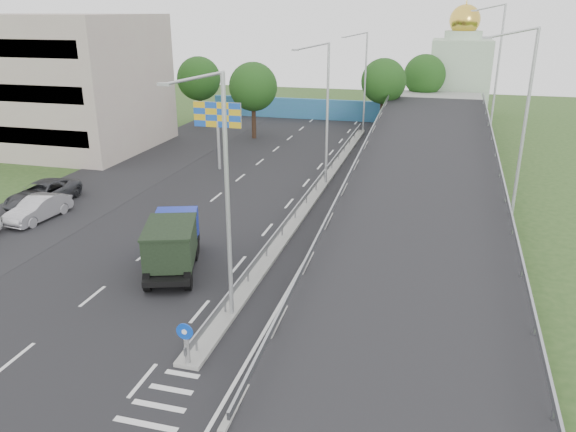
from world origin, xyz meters
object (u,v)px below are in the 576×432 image
(lamp_post_mid, at_px, (325,107))
(dump_truck, at_px, (173,242))
(lamp_post_far, at_px, (364,77))
(church, at_px, (460,71))
(parked_car_c, at_px, (42,194))
(lamp_post_near, at_px, (223,187))
(sign_bollard, at_px, (186,343))
(billboard, at_px, (218,119))
(parked_car_b, at_px, (38,208))

(lamp_post_mid, height_order, dump_truck, lamp_post_mid)
(lamp_post_far, distance_m, church, 17.15)
(parked_car_c, bearing_deg, lamp_post_near, -30.94)
(sign_bollard, relative_size, lamp_post_far, 0.17)
(sign_bollard, bearing_deg, billboard, 109.21)
(lamp_post_mid, relative_size, lamp_post_far, 1.00)
(church, distance_m, parked_car_c, 51.46)
(lamp_post_near, distance_m, billboard, 23.87)
(lamp_post_far, xyz_separation_m, parked_car_c, (-17.19, -29.52, -5.02))
(lamp_post_near, distance_m, lamp_post_far, 40.00)
(church, distance_m, billboard, 37.23)
(dump_truck, bearing_deg, sign_bollard, -80.11)
(sign_bollard, xyz_separation_m, lamp_post_mid, (0.11, 23.83, 4.77))
(lamp_post_near, xyz_separation_m, church, (9.89, 54.00, -0.50))
(billboard, bearing_deg, parked_car_b, -114.86)
(lamp_post_mid, bearing_deg, lamp_post_near, -90.00)
(parked_car_b, bearing_deg, church, 66.59)
(lamp_post_far, relative_size, church, 0.73)
(sign_bollard, bearing_deg, lamp_post_near, 88.36)
(billboard, xyz_separation_m, parked_car_b, (-6.49, -14.01, -3.44))
(church, height_order, parked_car_b, church)
(lamp_post_mid, height_order, lamp_post_far, same)
(sign_bollard, relative_size, lamp_post_mid, 0.17)
(church, xyz_separation_m, dump_truck, (-14.20, -50.27, -3.85))
(dump_truck, bearing_deg, billboard, 85.54)
(church, distance_m, parked_car_b, 52.80)
(lamp_post_far, bearing_deg, parked_car_c, -120.22)
(parked_car_c, bearing_deg, billboard, 55.37)
(parked_car_b, xyz_separation_m, parked_car_c, (-1.59, 2.49, 0.05))
(sign_bollard, bearing_deg, lamp_post_far, 89.86)
(lamp_post_mid, height_order, church, church)
(lamp_post_far, bearing_deg, sign_bollard, -90.14)
(lamp_post_near, bearing_deg, lamp_post_far, 90.00)
(church, distance_m, dump_truck, 52.38)
(sign_bollard, distance_m, lamp_post_far, 44.08)
(lamp_post_mid, distance_m, parked_car_b, 20.33)
(billboard, distance_m, parked_car_b, 15.82)
(billboard, height_order, parked_car_b, billboard)
(billboard, height_order, parked_car_c, billboard)
(dump_truck, relative_size, parked_car_c, 1.11)
(lamp_post_near, distance_m, parked_car_b, 18.25)
(sign_bollard, xyz_separation_m, parked_car_c, (-17.08, 14.31, -0.24))
(lamp_post_mid, relative_size, dump_truck, 1.59)
(billboard, relative_size, parked_car_c, 0.97)
(dump_truck, bearing_deg, lamp_post_far, 64.04)
(lamp_post_mid, xyz_separation_m, parked_car_c, (-17.19, -9.52, -5.02))
(billboard, bearing_deg, parked_car_c, -125.05)
(church, relative_size, parked_car_c, 2.43)
(billboard, bearing_deg, lamp_post_mid, -12.38)
(lamp_post_mid, distance_m, lamp_post_far, 20.00)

